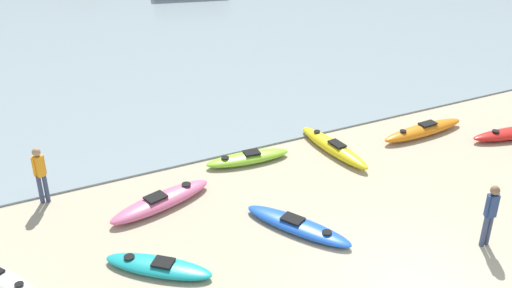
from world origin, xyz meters
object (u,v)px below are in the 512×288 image
(kayak_on_sand_5, at_px, (298,225))
(person_near_foreground, at_px, (490,212))
(kayak_on_sand_2, at_px, (334,147))
(person_near_waterline, at_px, (40,172))
(kayak_on_sand_7, at_px, (248,158))
(kayak_on_sand_0, at_px, (423,130))
(kayak_on_sand_4, at_px, (161,201))
(kayak_on_sand_3, at_px, (158,266))

(kayak_on_sand_5, xyz_separation_m, person_near_foreground, (3.81, -2.54, 0.83))
(kayak_on_sand_2, distance_m, person_near_waterline, 8.73)
(kayak_on_sand_5, relative_size, kayak_on_sand_7, 1.11)
(kayak_on_sand_0, distance_m, kayak_on_sand_4, 9.21)
(kayak_on_sand_7, height_order, person_near_waterline, person_near_waterline)
(kayak_on_sand_5, xyz_separation_m, kayak_on_sand_7, (0.36, 3.74, 0.02))
(person_near_foreground, bearing_deg, kayak_on_sand_2, 97.42)
(kayak_on_sand_3, bearing_deg, person_near_waterline, 114.60)
(kayak_on_sand_4, distance_m, person_near_foreground, 8.36)
(kayak_on_sand_0, relative_size, person_near_foreground, 1.97)
(kayak_on_sand_0, relative_size, kayak_on_sand_5, 1.10)
(kayak_on_sand_5, relative_size, person_near_waterline, 1.79)
(kayak_on_sand_2, bearing_deg, person_near_waterline, 173.33)
(kayak_on_sand_0, height_order, kayak_on_sand_7, kayak_on_sand_0)
(kayak_on_sand_4, relative_size, person_near_foreground, 1.90)
(kayak_on_sand_3, distance_m, person_near_waterline, 4.63)
(kayak_on_sand_5, height_order, kayak_on_sand_7, kayak_on_sand_7)
(kayak_on_sand_2, distance_m, kayak_on_sand_7, 2.77)
(kayak_on_sand_0, height_order, kayak_on_sand_4, kayak_on_sand_0)
(kayak_on_sand_3, height_order, kayak_on_sand_7, kayak_on_sand_7)
(person_near_foreground, bearing_deg, kayak_on_sand_5, 146.28)
(person_near_foreground, height_order, person_near_waterline, person_near_foreground)
(kayak_on_sand_4, distance_m, kayak_on_sand_5, 3.77)
(person_near_waterline, bearing_deg, kayak_on_sand_7, -3.87)
(kayak_on_sand_2, bearing_deg, kayak_on_sand_0, -4.72)
(kayak_on_sand_4, xyz_separation_m, person_near_foreground, (6.59, -5.08, 0.79))
(kayak_on_sand_0, distance_m, kayak_on_sand_7, 6.12)
(kayak_on_sand_0, distance_m, person_near_foreground, 6.04)
(kayak_on_sand_2, bearing_deg, person_near_foreground, -82.58)
(kayak_on_sand_2, relative_size, person_near_waterline, 1.96)
(kayak_on_sand_4, bearing_deg, kayak_on_sand_7, 20.85)
(kayak_on_sand_5, distance_m, kayak_on_sand_7, 3.76)
(kayak_on_sand_2, relative_size, kayak_on_sand_4, 1.03)
(kayak_on_sand_4, bearing_deg, kayak_on_sand_0, 1.96)
(kayak_on_sand_7, height_order, person_near_foreground, person_near_foreground)
(kayak_on_sand_3, distance_m, person_near_foreground, 7.94)
(kayak_on_sand_3, bearing_deg, kayak_on_sand_0, 15.78)
(kayak_on_sand_3, bearing_deg, kayak_on_sand_4, 70.69)
(kayak_on_sand_0, bearing_deg, kayak_on_sand_3, -164.22)
(kayak_on_sand_3, xyz_separation_m, person_near_waterline, (-1.89, 4.14, 0.83))
(kayak_on_sand_3, bearing_deg, kayak_on_sand_5, -0.06)
(kayak_on_sand_7, bearing_deg, person_near_foreground, -61.27)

